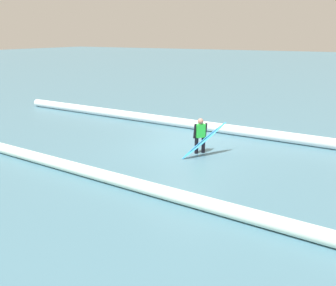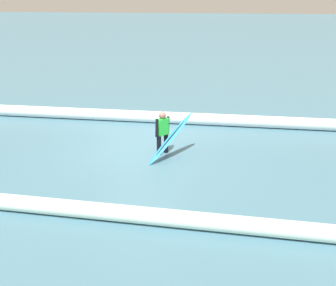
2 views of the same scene
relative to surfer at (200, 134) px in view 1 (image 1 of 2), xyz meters
name	(u,v)px [view 1 (image 1 of 2)]	position (x,y,z in m)	size (l,w,h in m)	color
ground_plane	(185,147)	(0.80, -0.31, -0.74)	(180.12, 180.12, 0.00)	#457285
surfer	(200,134)	(0.00, 0.00, 0.00)	(0.38, 0.52, 1.34)	black
surfboard	(204,140)	(-0.29, 0.26, -0.14)	(1.28, 1.57, 1.24)	#268CE5
wave_crest_foreground	(165,120)	(3.32, -3.11, -0.53)	(0.43, 0.43, 18.66)	white
wave_crest_midground	(146,188)	(-0.20, 4.00, -0.56)	(0.37, 0.37, 21.05)	white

